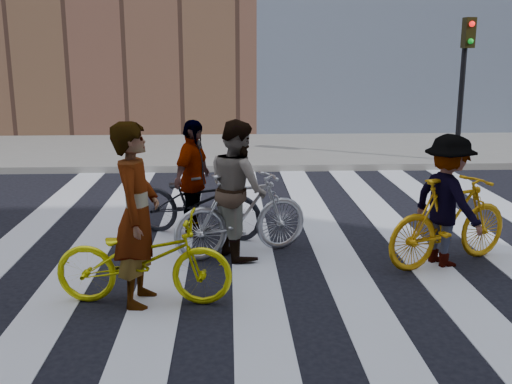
{
  "coord_description": "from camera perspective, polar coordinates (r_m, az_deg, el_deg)",
  "views": [
    {
      "loc": [
        -0.85,
        -7.99,
        2.65
      ],
      "look_at": [
        -0.47,
        0.3,
        0.67
      ],
      "focal_mm": 42.0,
      "sensor_mm": 36.0,
      "label": 1
    }
  ],
  "objects": [
    {
      "name": "rider_rear",
      "position": [
        8.59,
        -6.03,
        1.24
      ],
      "size": [
        0.76,
        1.08,
        1.69
      ],
      "primitive_type": "imported",
      "rotation": [
        0.0,
        0.0,
        1.19
      ],
      "color": "slate",
      "rests_on": "ground"
    },
    {
      "name": "traffic_signal",
      "position": [
        14.32,
        19.26,
        11.22
      ],
      "size": [
        0.22,
        0.42,
        3.33
      ],
      "color": "black",
      "rests_on": "ground"
    },
    {
      "name": "sidewalk_far",
      "position": [
        15.73,
        0.5,
        4.01
      ],
      "size": [
        100.0,
        5.0,
        0.15
      ],
      "primitive_type": "cube",
      "color": "gray",
      "rests_on": "ground"
    },
    {
      "name": "bike_dark_rear",
      "position": [
        8.66,
        -5.64,
        -0.86
      ],
      "size": [
        2.1,
        1.39,
        1.04
      ],
      "primitive_type": "imported",
      "rotation": [
        0.0,
        0.0,
        1.19
      ],
      "color": "black",
      "rests_on": "ground"
    },
    {
      "name": "bike_yellow_right",
      "position": [
        7.84,
        17.97,
        -2.64
      ],
      "size": [
        1.94,
        1.24,
        1.13
      ],
      "primitive_type": "imported",
      "rotation": [
        0.0,
        0.0,
        1.98
      ],
      "color": "orange",
      "rests_on": "ground"
    },
    {
      "name": "rider_right",
      "position": [
        7.76,
        17.76,
        -0.8
      ],
      "size": [
        0.99,
        1.22,
        1.65
      ],
      "primitive_type": "imported",
      "rotation": [
        0.0,
        0.0,
        1.98
      ],
      "color": "slate",
      "rests_on": "ground"
    },
    {
      "name": "rider_mid",
      "position": [
        7.71,
        -1.73,
        0.3
      ],
      "size": [
        0.96,
        1.07,
        1.79
      ],
      "primitive_type": "imported",
      "rotation": [
        0.0,
        0.0,
        1.97
      ],
      "color": "slate",
      "rests_on": "ground"
    },
    {
      "name": "bike_yellow_left",
      "position": [
        6.47,
        -10.65,
        -6.28
      ],
      "size": [
        1.93,
        0.82,
        0.98
      ],
      "primitive_type": "imported",
      "rotation": [
        0.0,
        0.0,
        1.48
      ],
      "color": "yellow",
      "rests_on": "ground"
    },
    {
      "name": "rider_left",
      "position": [
        6.33,
        -11.29,
        -2.16
      ],
      "size": [
        0.53,
        0.75,
        1.95
      ],
      "primitive_type": "imported",
      "rotation": [
        0.0,
        0.0,
        1.48
      ],
      "color": "slate",
      "rests_on": "ground"
    },
    {
      "name": "ground",
      "position": [
        8.46,
        3.28,
        -4.83
      ],
      "size": [
        100.0,
        100.0,
        0.0
      ],
      "primitive_type": "plane",
      "color": "black",
      "rests_on": "ground"
    },
    {
      "name": "bike_silver_mid",
      "position": [
        7.8,
        -1.35,
        -2.12
      ],
      "size": [
        1.92,
        1.2,
        1.12
      ],
      "primitive_type": "imported",
      "rotation": [
        0.0,
        0.0,
        1.97
      ],
      "color": "#B0B2BB",
      "rests_on": "ground"
    },
    {
      "name": "zebra_crosswalk",
      "position": [
        8.46,
        3.28,
        -4.79
      ],
      "size": [
        8.25,
        10.0,
        0.01
      ],
      "color": "silver",
      "rests_on": "ground"
    }
  ]
}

